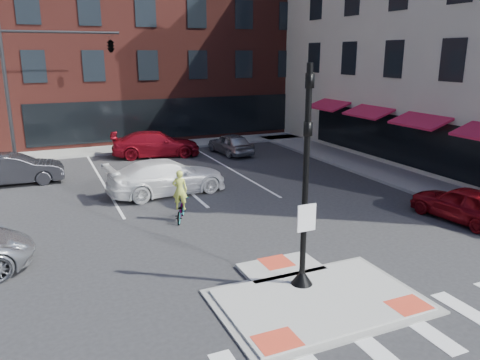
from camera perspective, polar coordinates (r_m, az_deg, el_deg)
name	(u,v)px	position (r m, az deg, el deg)	size (l,w,h in m)	color
ground	(309,294)	(13.21, 8.43, -13.57)	(120.00, 120.00, 0.00)	#28282B
refuge_island	(314,297)	(12.99, 9.05, -13.86)	(5.40, 4.65, 0.13)	gray
sidewalk_e	(380,170)	(26.86, 16.72, 1.12)	(3.00, 24.00, 0.15)	gray
sidewalk_n	(180,144)	(33.64, -7.30, 4.40)	(26.00, 3.00, 0.15)	gray
building_n	(143,35)	(42.75, -11.70, 16.92)	(24.40, 18.40, 15.50)	#531F1A
building_far_left	(49,64)	(61.76, -22.23, 12.92)	(10.00, 12.00, 10.00)	slate
building_far_right	(152,55)	(65.53, -10.63, 14.71)	(12.00, 12.00, 12.00)	brown
signal_pole	(305,207)	(12.57, 7.89, -3.33)	(0.60, 0.60, 5.98)	black
mast_arm_signal	(84,55)	(27.85, -18.50, 14.24)	(6.10, 2.24, 8.00)	black
red_sedan	(463,204)	(20.03, 25.59, -2.64)	(1.64, 4.08, 1.39)	maroon
white_pickup	(167,177)	(21.84, -8.88, 0.39)	(2.25, 5.52, 1.60)	white
bg_car_dark	(14,169)	(25.68, -25.84, 1.18)	(1.62, 4.63, 1.53)	#26262B
bg_car_silver	(231,144)	(30.20, -1.16, 4.46)	(1.60, 3.99, 1.36)	#A0A1A7
bg_car_red	(156,144)	(29.93, -10.22, 4.33)	(2.21, 5.44, 1.58)	maroon
cyclist	(180,204)	(18.29, -7.29, -2.88)	(1.14, 1.65, 2.02)	#3F3F44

